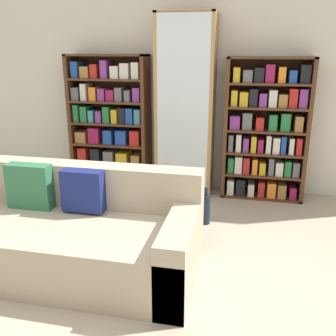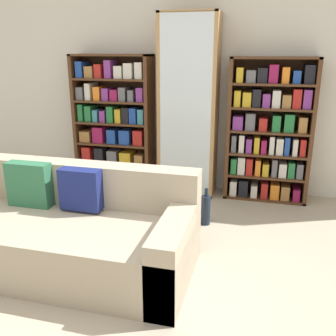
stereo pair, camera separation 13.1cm
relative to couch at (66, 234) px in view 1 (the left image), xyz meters
name	(u,v)px [view 1 (the left image)]	position (x,y,z in m)	size (l,w,h in m)	color
ground_plane	(94,318)	(0.44, -0.53, -0.27)	(16.00, 16.00, 0.00)	tan
wall_back	(175,74)	(0.44, 2.03, 1.08)	(6.51, 0.06, 2.70)	silver
couch	(66,234)	(0.00, 0.00, 0.00)	(2.00, 0.89, 0.76)	tan
bookshelf_left	(110,125)	(-0.30, 1.82, 0.49)	(0.94, 0.32, 1.57)	#4C2D19
display_cabinet	(185,108)	(0.61, 1.81, 0.72)	(0.64, 0.36, 2.00)	#AD7F4C
bookshelf_right	(265,131)	(1.50, 1.82, 0.49)	(0.89, 0.32, 1.55)	#4C2D19
wine_bottle	(206,209)	(0.96, 0.97, -0.12)	(0.09, 0.09, 0.37)	#192333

